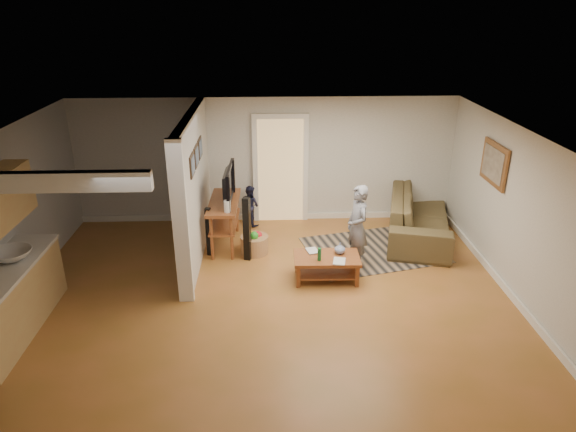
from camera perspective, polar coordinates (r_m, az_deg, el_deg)
The scene contains 11 objects.
ground at distance 8.00m, azimuth -2.42°, elevation -8.74°, with size 7.50×7.50×0.00m, color brown.
room_shell at distance 7.83m, azimuth -10.42°, elevation 2.03°, with size 7.54×6.02×2.52m.
area_rug at distance 9.46m, azimuth 9.47°, elevation -3.72°, with size 2.33×1.70×0.01m, color black.
sofa at distance 10.36m, azimuth 14.18°, elevation -1.75°, with size 2.80×1.09×0.82m, color #4B4625.
coffee_table at distance 8.29m, azimuth 4.41°, elevation -5.02°, with size 1.06×0.64×0.62m.
tv_console at distance 9.30m, azimuth -7.03°, elevation 1.20°, with size 0.55×1.39×1.18m.
speaker_left at distance 8.81m, azimuth -4.57°, elevation -1.46°, with size 0.11×0.11×1.15m, color black.
speaker_right at distance 9.10m, azimuth -8.78°, elevation -1.74°, with size 0.09×0.09×0.89m, color black.
toy_basket at distance 9.19m, azimuth -3.75°, elevation -3.06°, with size 0.49×0.49×0.44m.
child at distance 8.91m, azimuth 7.47°, elevation -5.40°, with size 0.52×0.34×1.44m, color slate.
toddler at distance 10.41m, azimuth -4.17°, elevation -0.94°, with size 0.40×0.31×0.83m, color #1B1D38.
Camera 1 is at (0.07, -6.82, 4.20)m, focal length 32.00 mm.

